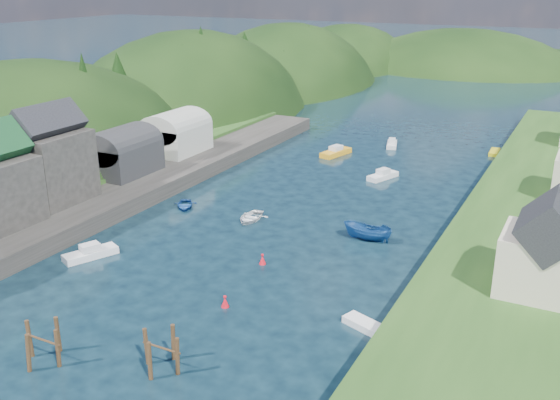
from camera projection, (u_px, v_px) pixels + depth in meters
The scene contains 13 objects.
ground at pixel (352, 180), 86.58m from camera, with size 600.00×600.00×0.00m, color black.
hillside_left at pixel (191, 153), 129.58m from camera, with size 44.00×245.56×52.00m.
far_hills at pixel (498, 104), 193.51m from camera, with size 103.00×68.00×44.00m.
hill_trees at pixel (394, 84), 95.57m from camera, with size 90.79×147.09×12.57m.
quay_left at pixel (62, 213), 71.46m from camera, with size 12.00×110.00×2.00m, color #2D2B28.
terrace_left_grass at pixel (19, 202), 74.38m from camera, with size 12.00×110.00×2.50m, color #234719.
boat_sheds at pixel (150, 139), 86.78m from camera, with size 7.00×21.00×7.50m.
terrace_right at pixel (537, 227), 67.05m from camera, with size 16.00×120.00×2.40m, color #234719.
piling_cluster_near at pixel (44, 347), 45.33m from camera, with size 3.36×3.12×3.56m.
piling_cluster_far at pixel (162, 354), 44.44m from camera, with size 3.25×3.03×3.49m.
channel_buoy_near at pixel (225, 302), 53.06m from camera, with size 0.70×0.70×1.10m.
channel_buoy_far at pixel (262, 260), 60.99m from camera, with size 0.70×0.70×1.10m.
moored_boats at pixel (223, 250), 62.75m from camera, with size 34.05×93.64×2.22m.
Camera 1 is at (28.75, -27.93, 26.58)m, focal length 40.00 mm.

